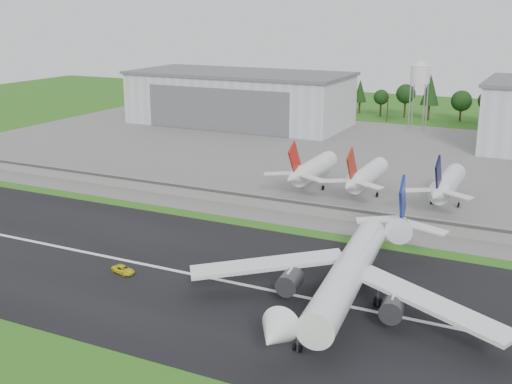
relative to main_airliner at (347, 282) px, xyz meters
The scene contains 14 objects.
ground 24.39m from the main_airliner, 156.40° to the right, with size 600.00×600.00×0.00m, color #1F5714.
runway 22.43m from the main_airliner, behind, with size 320.00×60.00×0.10m, color black.
runway_centerline 22.42m from the main_airliner, behind, with size 220.00×1.00×0.02m, color white.
apron 112.69m from the main_airliner, 101.22° to the left, with size 320.00×150.00×0.10m, color slate.
blast_fence 50.52m from the main_airliner, 115.74° to the left, with size 240.00×0.61×3.50m.
hangar_west 185.91m from the main_airliner, 123.26° to the left, with size 97.00×44.00×23.20m.
water_tower 178.57m from the main_airliner, 98.72° to the left, with size 8.40×8.40×29.40m.
utility_poles 191.75m from the main_airliner, 96.56° to the left, with size 230.00×3.00×12.00m, color black, non-canonical shape.
treeline 206.66m from the main_airliner, 96.09° to the left, with size 320.00×16.00×22.00m, color black, non-canonical shape.
main_airliner is the anchor object (origin of this frame).
ground_vehicle 44.47m from the main_airliner, behind, with size 2.35×5.11×1.42m, color yellow.
parked_jet_red_a 74.75m from the main_airliner, 116.35° to the left, with size 7.36×31.29×16.55m.
parked_jet_red_b 69.17m from the main_airliner, 104.53° to the left, with size 7.36×31.29×16.39m.
parked_jet_navy 67.13m from the main_airliner, 86.27° to the left, with size 7.36×31.29×16.57m.
Camera 1 is at (52.66, -88.56, 50.13)m, focal length 45.00 mm.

